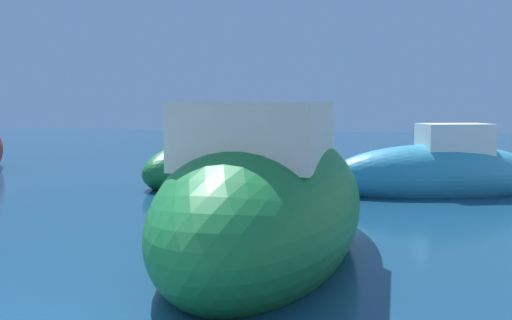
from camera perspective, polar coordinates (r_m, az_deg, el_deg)
The scene contains 3 objects.
moored_boat_0 at distance 14.41m, azimuth 17.81°, elevation -1.26°, with size 5.59×3.33×2.05m.
moored_boat_2 at distance 16.02m, azimuth -5.15°, elevation -0.38°, with size 3.06×5.17×1.90m.
moored_boat_5 at distance 8.25m, azimuth 1.12°, elevation -4.35°, with size 2.77×6.43×2.73m.
Camera 1 is at (3.53, -3.63, 2.19)m, focal length 39.82 mm.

